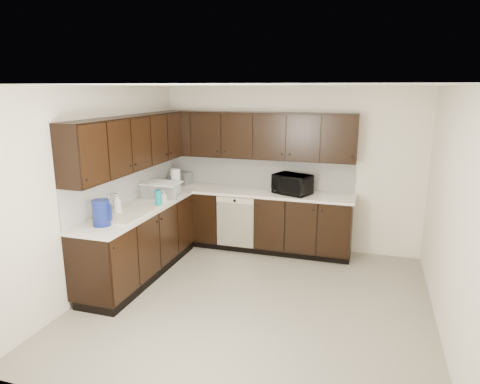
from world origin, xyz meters
name	(u,v)px	position (x,y,z in m)	size (l,w,h in m)	color
floor	(255,302)	(0.00, 0.00, 0.00)	(4.00, 4.00, 0.00)	gray
ceiling	(257,85)	(0.00, 0.00, 2.50)	(4.00, 4.00, 0.00)	white
wall_back	(290,169)	(0.00, 2.00, 1.25)	(4.00, 0.02, 2.50)	silver
wall_left	(102,188)	(-2.00, 0.00, 1.25)	(0.02, 4.00, 2.50)	silver
wall_right	(452,216)	(2.00, 0.00, 1.25)	(0.02, 4.00, 2.50)	silver
wall_front	(179,272)	(0.00, -2.00, 1.25)	(4.00, 0.02, 2.50)	silver
lower_cabinets	(209,232)	(-1.01, 1.11, 0.41)	(3.00, 2.80, 0.90)	black
countertop	(208,198)	(-1.01, 1.11, 0.92)	(3.03, 2.83, 0.04)	silver
backsplash	(200,177)	(-1.22, 1.32, 1.18)	(3.00, 2.80, 0.48)	white
upper_cabinets	(204,139)	(-1.10, 1.20, 1.77)	(3.00, 2.80, 0.70)	black
dishwasher	(235,219)	(-0.70, 1.41, 0.55)	(0.58, 0.04, 0.78)	beige
sink	(125,219)	(-1.68, -0.01, 0.88)	(0.54, 0.82, 0.42)	beige
microwave	(292,184)	(0.11, 1.66, 1.09)	(0.53, 0.36, 0.29)	black
soap_bottle_a	(164,196)	(-1.48, 0.67, 1.02)	(0.07, 0.08, 0.17)	gray
soap_bottle_b	(118,204)	(-1.78, 0.00, 1.07)	(0.10, 0.10, 0.26)	gray
toaster_oven	(181,178)	(-1.75, 1.77, 1.04)	(0.32, 0.23, 0.20)	#A8A8AA
storage_bin	(161,190)	(-1.67, 0.95, 1.04)	(0.51, 0.38, 0.20)	silver
blue_pitcher	(101,213)	(-1.69, -0.47, 1.09)	(0.20, 0.20, 0.30)	navy
teal_tumbler	(158,198)	(-1.50, 0.52, 1.04)	(0.09, 0.09, 0.20)	#0C8D8A
paper_towel_roll	(176,180)	(-1.63, 1.35, 1.11)	(0.15, 0.15, 0.33)	silver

